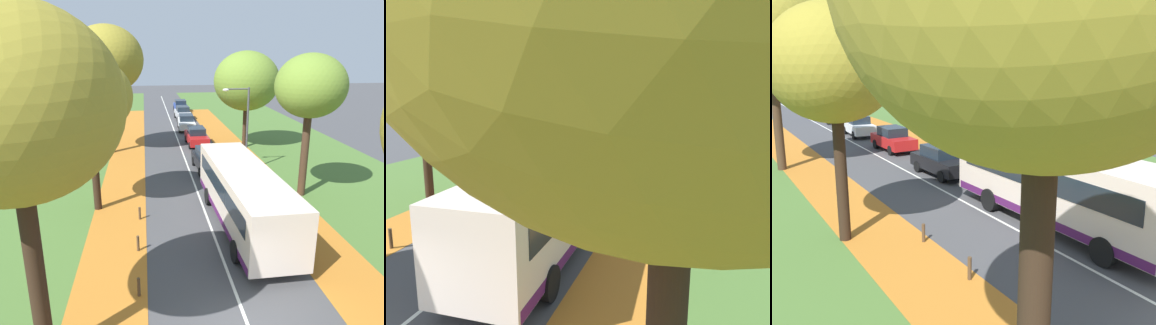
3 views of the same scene
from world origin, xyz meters
TOP-DOWN VIEW (x-y plane):
  - leaf_litter_left at (-4.60, 14.00)m, footprint 2.80×60.00m
  - grass_verge_right at (9.20, 20.00)m, footprint 12.00×90.00m
  - leaf_litter_right at (4.60, 14.00)m, footprint 2.80×60.00m
  - road_centre_line at (0.00, 20.00)m, footprint 0.12×80.00m
  - tree_left_near at (-5.83, 10.55)m, footprint 4.41×4.41m
  - tree_right_near at (6.19, 11.13)m, footprint 4.01×4.01m
  - tree_right_mid at (5.65, 22.64)m, footprint 5.59×5.59m
  - bollard_third at (-3.50, 2.56)m, footprint 0.12×0.12m
  - bollard_fourth at (-3.57, 5.73)m, footprint 0.12×0.12m
  - bollard_fifth at (-3.52, 8.89)m, footprint 0.12×0.12m
  - streetlamp_right at (3.67, 15.89)m, footprint 1.89×0.28m
  - bus at (1.61, 7.56)m, footprint 2.84×10.46m
  - car_black_lead at (1.33, 16.56)m, footprint 1.94×4.28m
  - car_red_following at (1.54, 23.93)m, footprint 1.86×4.24m
  - car_white_third_in_line at (1.35, 30.67)m, footprint 1.93×4.27m
  - car_silver_fourth_in_line at (1.58, 36.75)m, footprint 1.90×4.26m
  - car_blue_trailing at (1.85, 42.41)m, footprint 1.81×4.21m

SIDE VIEW (x-z plane):
  - road_centre_line at x=0.00m, z-range 0.00..0.01m
  - grass_verge_right at x=9.20m, z-range 0.00..0.01m
  - leaf_litter_left at x=-4.60m, z-range 0.01..0.01m
  - leaf_litter_right at x=4.60m, z-range 0.01..0.01m
  - bollard_fifth at x=-3.52m, z-range 0.00..0.68m
  - bollard_fourth at x=-3.57m, z-range 0.00..0.73m
  - bollard_third at x=-3.50m, z-range 0.00..0.73m
  - car_black_lead at x=1.33m, z-range 0.00..1.62m
  - car_red_following at x=1.54m, z-range 0.00..1.62m
  - car_white_third_in_line at x=1.35m, z-range 0.00..1.62m
  - car_silver_fourth_in_line at x=1.58m, z-range 0.00..1.62m
  - car_blue_trailing at x=1.85m, z-range 0.00..1.62m
  - bus at x=1.61m, z-range 0.21..3.19m
  - streetlamp_right at x=3.67m, z-range 0.74..6.74m
  - tree_right_mid at x=5.65m, z-range 1.65..10.00m
  - tree_left_near at x=-5.83m, z-range 2.08..10.27m
  - tree_right_near at x=6.19m, z-range 2.29..10.63m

